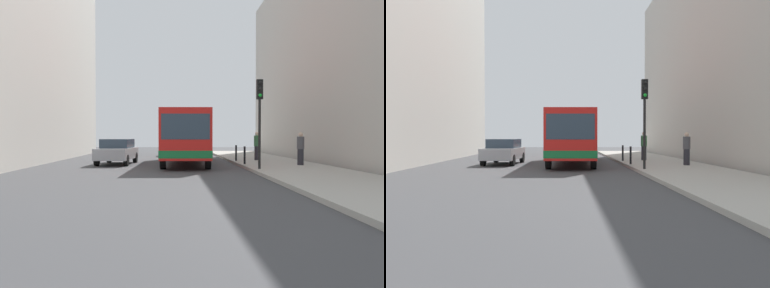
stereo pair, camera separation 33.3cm
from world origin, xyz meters
The scene contains 11 objects.
ground_plane centered at (0.00, 0.00, 0.00)m, with size 80.00×80.00×0.00m, color #424244.
sidewalk centered at (5.40, 0.00, 0.07)m, with size 4.40×40.00×0.15m, color #ADA89E.
building_right centered at (11.50, 4.00, 7.06)m, with size 7.00×32.00×14.12m, color #BCB7AD.
bus centered at (0.33, 3.11, 1.73)m, with size 2.86×11.09×3.00m.
car_beside_bus centered at (-3.68, 2.92, 0.78)m, with size 2.13×4.52×1.48m.
car_behind_bus centered at (-0.18, 13.16, 0.78)m, with size 1.95×4.44×1.48m.
traffic_light centered at (3.55, -2.80, 3.01)m, with size 0.28×0.33×4.10m.
bollard_near centered at (3.45, 0.53, 0.62)m, with size 0.11×0.11×0.95m, color black.
bollard_mid centered at (3.45, 3.51, 0.62)m, with size 0.11×0.11×0.95m, color black.
pedestrian_near_signal centered at (6.22, -0.38, 1.00)m, with size 0.38×0.38×1.71m.
pedestrian_mid_sidewalk centered at (4.87, 4.14, 1.04)m, with size 0.38×0.38×1.78m.
Camera 2 is at (-0.15, -21.75, 1.67)m, focal length 39.01 mm.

